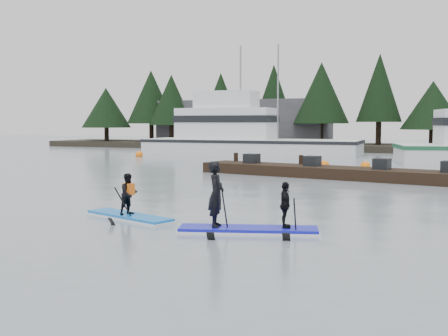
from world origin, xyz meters
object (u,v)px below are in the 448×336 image
at_px(paddleboard_solo, 129,204).
at_px(paddleboard_duo, 244,209).
at_px(floating_dock, 351,173).
at_px(fishing_boat_large, 244,146).

distance_m(paddleboard_solo, paddleboard_duo, 3.72).
distance_m(floating_dock, paddleboard_duo, 14.14).
distance_m(fishing_boat_large, floating_dock, 20.12).
bearing_deg(paddleboard_solo, floating_dock, 93.73).
bearing_deg(paddleboard_solo, paddleboard_duo, 10.25).
bearing_deg(fishing_boat_large, paddleboard_solo, -77.21).
relative_size(paddleboard_solo, paddleboard_duo, 0.88).
bearing_deg(floating_dock, fishing_boat_large, 136.18).
height_order(fishing_boat_large, floating_dock, fishing_boat_large).
bearing_deg(paddleboard_duo, fishing_boat_large, 93.43).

